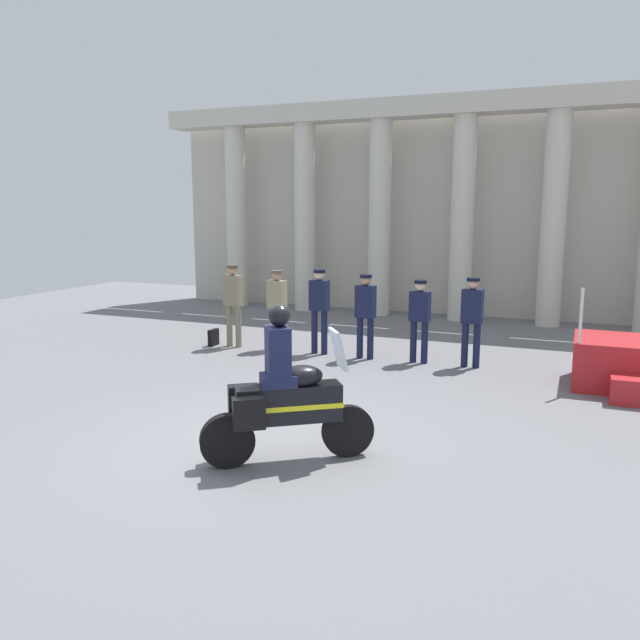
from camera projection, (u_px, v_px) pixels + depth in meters
ground_plane at (257, 443)px, 8.21m from camera, size 28.00×28.00×0.00m
colonnade_backdrop at (467, 198)px, 17.19m from camera, size 17.66×1.46×5.92m
officer_in_row_0 at (233, 299)px, 13.73m from camera, size 0.39×0.24×1.78m
officer_in_row_1 at (277, 303)px, 13.46m from camera, size 0.39×0.24×1.69m
officer_in_row_2 at (319, 304)px, 13.05m from camera, size 0.39×0.24×1.74m
officer_in_row_3 at (365, 310)px, 12.63m from camera, size 0.39×0.24×1.69m
officer_in_row_4 at (420, 314)px, 12.29m from camera, size 0.39×0.24×1.62m
officer_in_row_5 at (472, 315)px, 11.93m from camera, size 0.39×0.24×1.70m
motorcycle_with_rider at (283, 398)px, 7.46m from camera, size 1.77×1.33×1.90m
briefcase_on_ground at (213, 337)px, 13.99m from camera, size 0.10×0.32×0.36m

